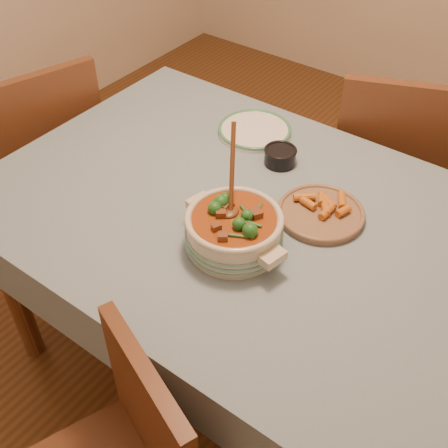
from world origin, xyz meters
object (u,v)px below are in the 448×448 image
at_px(condiment_bowl, 280,155).
at_px(fried_plate, 321,212).
at_px(chair_left, 47,152).
at_px(chair_far, 389,165).
at_px(stew_casserole, 234,228).
at_px(dining_table, 262,242).
at_px(white_plate, 255,130).

distance_m(condiment_bowl, fried_plate, 0.28).
bearing_deg(fried_plate, chair_left, -177.45).
height_order(chair_far, chair_left, chair_far).
xyz_separation_m(condiment_bowl, chair_far, (0.19, 0.52, -0.26)).
relative_size(stew_casserole, chair_far, 0.36).
xyz_separation_m(stew_casserole, fried_plate, (0.13, 0.24, -0.05)).
relative_size(dining_table, white_plate, 5.88).
xyz_separation_m(dining_table, fried_plate, (0.13, 0.10, 0.11)).
bearing_deg(dining_table, condiment_bowl, 112.66).
xyz_separation_m(dining_table, condiment_bowl, (-0.11, 0.25, 0.12)).
bearing_deg(fried_plate, white_plate, 148.11).
bearing_deg(stew_casserole, condiment_bowl, 104.51).
bearing_deg(chair_far, white_plate, 27.54).
distance_m(condiment_bowl, chair_left, 1.02).
bearing_deg(chair_far, stew_casserole, 61.91).
distance_m(stew_casserole, condiment_bowl, 0.41).
height_order(stew_casserole, chair_far, stew_casserole).
xyz_separation_m(stew_casserole, condiment_bowl, (-0.10, 0.39, -0.03)).
height_order(white_plate, fried_plate, fried_plate).
bearing_deg(dining_table, chair_far, 83.73).
bearing_deg(chair_far, dining_table, 61.20).
height_order(stew_casserole, white_plate, stew_casserole).
distance_m(stew_casserole, chair_far, 0.96).
distance_m(fried_plate, chair_left, 1.22).
bearing_deg(stew_casserole, chair_far, 84.45).
height_order(stew_casserole, fried_plate, stew_casserole).
bearing_deg(fried_plate, dining_table, -140.35).
height_order(dining_table, chair_left, chair_left).
xyz_separation_m(fried_plate, chair_left, (-1.19, -0.05, -0.26)).
relative_size(condiment_bowl, fried_plate, 0.39).
height_order(white_plate, condiment_bowl, condiment_bowl).
xyz_separation_m(dining_table, chair_far, (0.08, 0.77, -0.14)).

